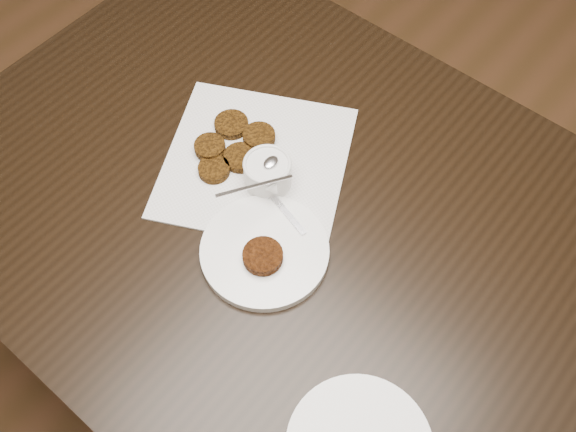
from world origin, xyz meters
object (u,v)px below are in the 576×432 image
(table, at_px, (317,320))
(sauce_ramekin, at_px, (267,163))
(plate_with_patty, at_px, (264,249))
(napkin, at_px, (256,162))

(table, distance_m, sauce_ramekin, 0.46)
(table, bearing_deg, sauce_ramekin, 173.05)
(sauce_ramekin, bearing_deg, plate_with_patty, -51.68)
(table, height_order, napkin, napkin)
(napkin, xyz_separation_m, sauce_ramekin, (0.05, -0.02, 0.06))
(table, bearing_deg, napkin, 168.49)
(napkin, height_order, sauce_ramekin, sauce_ramekin)
(table, bearing_deg, plate_with_patty, -121.42)
(sauce_ramekin, bearing_deg, napkin, 155.78)
(napkin, height_order, plate_with_patty, plate_with_patty)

